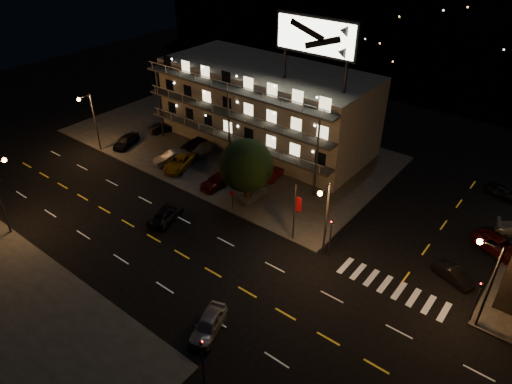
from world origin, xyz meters
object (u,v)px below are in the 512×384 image
Objects in this scene: lot_car_4 at (253,194)px; lot_car_7 at (205,148)px; tree at (246,167)px; side_car_0 at (454,274)px; road_car_west at (166,214)px; lot_car_2 at (179,162)px; road_car_east at (208,324)px.

lot_car_7 is at bearing 164.26° from lot_car_4.
lot_car_7 reaches higher than lot_car_4.
side_car_0 is at bearing 4.66° from tree.
tree is at bearing -137.19° from road_car_west.
lot_car_2 reaches higher than lot_car_4.
lot_car_2 is 1.18× the size of road_car_east.
lot_car_2 reaches higher than side_car_0.
lot_car_2 is 10.80m from road_car_west.
road_car_east is 0.93× the size of road_car_west.
lot_car_4 is 12.83m from lot_car_7.
road_car_west is (6.95, -13.29, -0.18)m from lot_car_7.
lot_car_2 is 26.23m from road_car_east.
road_car_east is at bearing 118.01° from lot_car_7.
tree is 2.02× the size of lot_car_4.
lot_car_2 is 1.40× the size of side_car_0.
road_car_west is at bearing -69.26° from lot_car_2.
side_car_0 is (33.66, -3.88, -0.23)m from lot_car_7.
tree is 1.57× the size of road_car_west.
tree is 12.02m from lot_car_2.
lot_car_4 is 0.99× the size of side_car_0.
lot_car_7 is 33.88m from side_car_0.
lot_car_4 is (11.67, 0.00, -0.10)m from lot_car_2.
lot_car_4 is at bearing 71.97° from tree.
road_car_west is at bearing 101.74° from lot_car_7.
lot_car_2 reaches higher than lot_car_7.
lot_car_4 is at bearing -17.90° from lot_car_2.
lot_car_2 is 1.42× the size of lot_car_4.
road_car_east is at bearing 133.51° from road_car_west.
lot_car_7 is 15.00m from road_car_west.
road_car_west is (-4.65, -7.61, -3.94)m from tree.
road_car_west is at bearing 127.92° from side_car_0.
side_car_0 is 0.84× the size of road_car_east.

